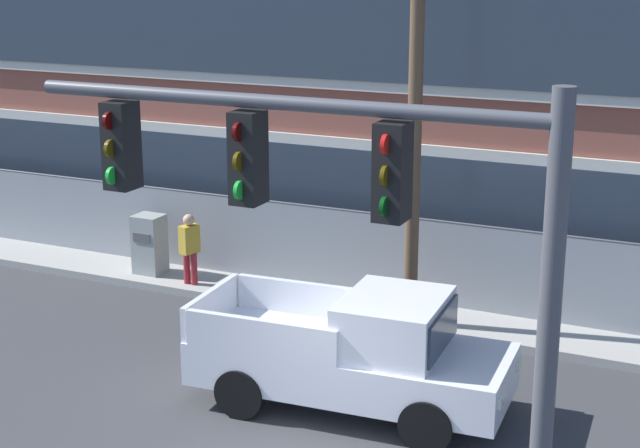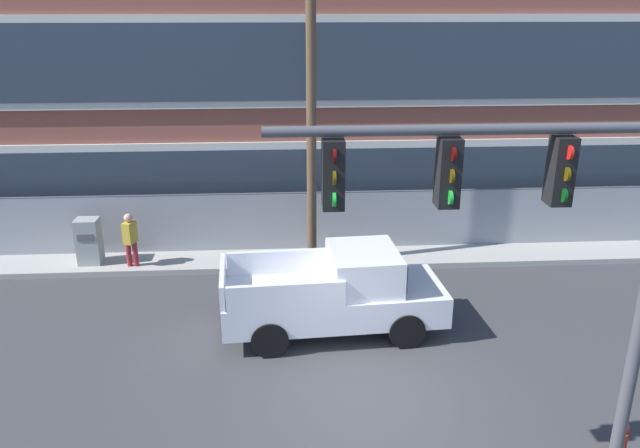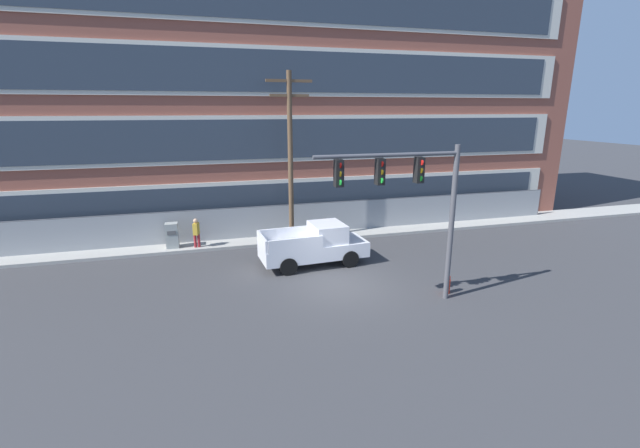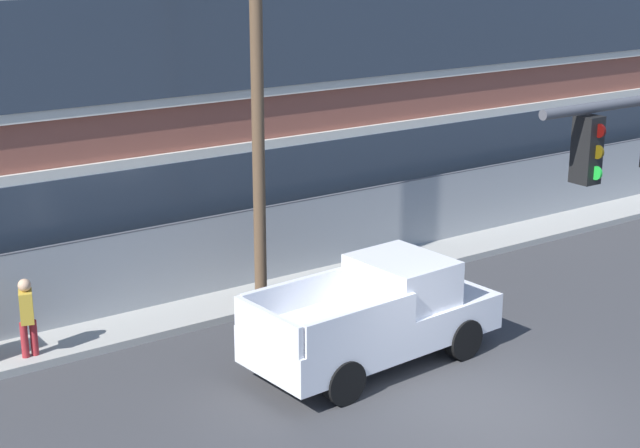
{
  "view_description": "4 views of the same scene",
  "coord_description": "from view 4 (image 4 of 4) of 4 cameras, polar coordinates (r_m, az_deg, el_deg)",
  "views": [
    {
      "loc": [
        5.18,
        -10.19,
        6.94
      ],
      "look_at": [
        -1.5,
        4.07,
        2.58
      ],
      "focal_mm": 55.0,
      "sensor_mm": 36.0,
      "label": 1
    },
    {
      "loc": [
        -1.47,
        -9.76,
        7.12
      ],
      "look_at": [
        -0.64,
        3.47,
        2.36
      ],
      "focal_mm": 35.0,
      "sensor_mm": 36.0,
      "label": 2
    },
    {
      "loc": [
        -5.24,
        -15.58,
        7.13
      ],
      "look_at": [
        -0.41,
        1.62,
        2.29
      ],
      "focal_mm": 24.0,
      "sensor_mm": 36.0,
      "label": 3
    },
    {
      "loc": [
        -10.9,
        -10.45,
        7.79
      ],
      "look_at": [
        -2.0,
        2.27,
        3.15
      ],
      "focal_mm": 55.0,
      "sensor_mm": 36.0,
      "label": 4
    }
  ],
  "objects": [
    {
      "name": "utility_pole_near_corner",
      "position": [
        19.86,
        -3.68,
        8.34
      ],
      "size": [
        2.36,
        0.26,
        8.96
      ],
      "color": "brown",
      "rests_on": "ground"
    },
    {
      "name": "chain_link_fence",
      "position": [
        21.83,
        -4.76,
        -1.61
      ],
      "size": [
        34.22,
        0.06,
        1.91
      ],
      "color": "gray",
      "rests_on": "ground"
    },
    {
      "name": "pickup_truck_white",
      "position": [
        18.33,
        3.4,
        -5.37
      ],
      "size": [
        5.1,
        2.29,
        1.94
      ],
      "color": "silver",
      "rests_on": "ground"
    },
    {
      "name": "ground_plane",
      "position": [
        16.99,
        10.15,
        -10.93
      ],
      "size": [
        160.0,
        160.0,
        0.0
      ],
      "primitive_type": "plane",
      "color": "#38383A"
    },
    {
      "name": "sidewalk_building_side",
      "position": [
        22.14,
        -3.11,
        -3.75
      ],
      "size": [
        80.0,
        2.2,
        0.16
      ],
      "primitive_type": "cube",
      "color": "#9E9B93",
      "rests_on": "ground"
    },
    {
      "name": "pedestrian_near_cabinet",
      "position": [
        18.99,
        -16.68,
        -5.12
      ],
      "size": [
        0.35,
        0.46,
        1.69
      ],
      "color": "maroon",
      "rests_on": "ground"
    }
  ]
}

